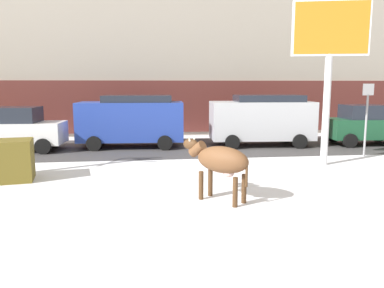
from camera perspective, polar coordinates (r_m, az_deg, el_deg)
ground_plane at (r=8.55m, az=-0.92°, el=-10.26°), size 120.00×120.00×0.00m
road_strip at (r=17.24m, az=-4.11°, el=-0.53°), size 60.00×5.60×0.01m
building_facade at (r=24.37m, az=-5.20°, el=17.48°), size 44.00×6.10×13.00m
cow_brown at (r=9.24m, az=4.16°, el=-2.44°), size 1.63×1.64×1.54m
billboard at (r=14.14m, az=19.75°, el=14.48°), size 2.49×0.81×5.56m
car_white_hatchback at (r=17.77m, az=-24.08°, el=2.01°), size 3.59×2.07×1.86m
car_blue_van at (r=17.42m, az=-8.91°, el=3.59°), size 4.70×2.31×2.32m
car_silver_van at (r=17.94m, az=10.30°, el=3.70°), size 4.70×2.31×2.32m
car_darkgreen_hatchback at (r=19.69m, az=24.21°, el=2.59°), size 3.59×2.07×1.86m
pedestrian_near_billboard at (r=21.40m, az=-24.89°, el=2.85°), size 0.36×0.24×1.73m
pedestrian_by_cars at (r=20.80m, az=4.70°, el=3.50°), size 0.36×0.24×1.73m
pedestrian_far_left at (r=21.38m, az=10.67°, el=3.52°), size 0.36×0.24×1.73m
dumpster at (r=12.46m, az=-26.35°, el=-2.25°), size 1.86×1.37×1.20m
street_sign at (r=16.38m, az=24.41°, el=4.09°), size 0.44×0.08×2.82m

